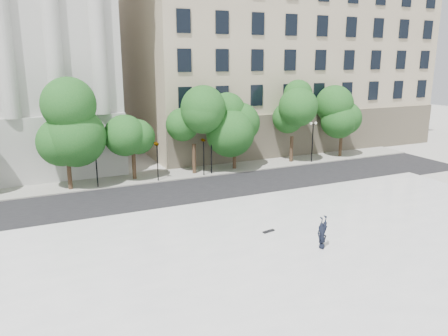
{
  "coord_description": "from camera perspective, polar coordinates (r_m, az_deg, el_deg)",
  "views": [
    {
      "loc": [
        -10.56,
        -14.83,
        10.92
      ],
      "look_at": [
        0.87,
        10.0,
        4.02
      ],
      "focal_mm": 35.0,
      "sensor_mm": 36.0,
      "label": 1
    }
  ],
  "objects": [
    {
      "name": "plaza",
      "position": [
        23.32,
        5.4,
        -13.19
      ],
      "size": [
        44.0,
        22.0,
        0.45
      ],
      "primitive_type": "cube",
      "color": "white",
      "rests_on": "ground"
    },
    {
      "name": "traffic_light_east",
      "position": [
        40.7,
        -2.69,
        3.87
      ],
      "size": [
        0.89,
        1.65,
        4.16
      ],
      "color": "black",
      "rests_on": "ground"
    },
    {
      "name": "traffic_light_west",
      "position": [
        39.25,
        -8.78,
        3.46
      ],
      "size": [
        0.87,
        1.86,
        4.24
      ],
      "color": "black",
      "rests_on": "ground"
    },
    {
      "name": "building_east",
      "position": [
        61.83,
        5.07,
        14.32
      ],
      "size": [
        36.0,
        26.15,
        23.0
      ],
      "color": "#BFB292",
      "rests_on": "ground"
    },
    {
      "name": "far_sidewalk",
      "position": [
        41.68,
        -9.17,
        -1.12
      ],
      "size": [
        60.0,
        4.0,
        0.12
      ],
      "primitive_type": "cube",
      "color": "#9C9990",
      "rests_on": "ground"
    },
    {
      "name": "street",
      "position": [
        36.17,
        -6.57,
        -3.48
      ],
      "size": [
        60.0,
        8.0,
        0.02
      ],
      "primitive_type": "cube",
      "color": "black",
      "rests_on": "ground"
    },
    {
      "name": "ground",
      "position": [
        21.23,
        9.61,
        -17.0
      ],
      "size": [
        160.0,
        160.0,
        0.0
      ],
      "primitive_type": "plane",
      "color": "beige",
      "rests_on": "ground"
    },
    {
      "name": "street_trees",
      "position": [
        40.12,
        -9.92,
        5.53
      ],
      "size": [
        47.39,
        5.19,
        7.84
      ],
      "color": "#382619",
      "rests_on": "ground"
    },
    {
      "name": "lamp_posts",
      "position": [
        39.8,
        -8.28,
        2.5
      ],
      "size": [
        34.68,
        0.28,
        4.56
      ],
      "color": "black",
      "rests_on": "ground"
    },
    {
      "name": "skateboard",
      "position": [
        27.47,
        5.86,
        -8.21
      ],
      "size": [
        0.86,
        0.36,
        0.09
      ],
      "primitive_type": "cube",
      "rotation": [
        0.0,
        0.0,
        0.18
      ],
      "color": "black",
      "rests_on": "plaza"
    },
    {
      "name": "person_lying",
      "position": [
        25.62,
        12.65,
        -9.67
      ],
      "size": [
        1.02,
        2.01,
        0.52
      ],
      "primitive_type": "imported",
      "rotation": [
        -1.54,
        0.0,
        0.18
      ],
      "color": "black",
      "rests_on": "plaza"
    }
  ]
}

